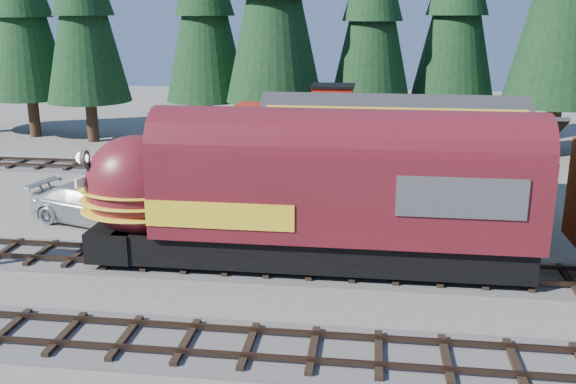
# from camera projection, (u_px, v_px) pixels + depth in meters

# --- Properties ---
(ground) EXTENTS (120.00, 120.00, 0.00)m
(ground) POSITION_uv_depth(u_px,v_px,m) (398.00, 326.00, 19.33)
(ground) COLOR #6B665B
(ground) RESTS_ON ground
(track_spur) EXTENTS (32.00, 3.20, 0.33)m
(track_spur) POSITION_uv_depth(u_px,v_px,m) (216.00, 171.00, 37.72)
(track_spur) COLOR #4C4947
(track_spur) RESTS_ON ground
(depot) EXTENTS (12.80, 7.00, 5.30)m
(depot) POSITION_uv_depth(u_px,v_px,m) (393.00, 155.00, 28.53)
(depot) COLOR gold
(depot) RESTS_ON ground
(locomotive) EXTENTS (16.55, 3.29, 4.50)m
(locomotive) POSITION_uv_depth(u_px,v_px,m) (295.00, 200.00, 22.88)
(locomotive) COLOR black
(locomotive) RESTS_ON ground
(caboose) EXTENTS (9.15, 2.65, 4.76)m
(caboose) POSITION_uv_depth(u_px,v_px,m) (317.00, 134.00, 36.35)
(caboose) COLOR black
(caboose) RESTS_ON ground
(pickup_truck_a) EXTENTS (6.56, 3.57, 1.75)m
(pickup_truck_a) POSITION_uv_depth(u_px,v_px,m) (131.00, 197.00, 29.45)
(pickup_truck_a) COLOR black
(pickup_truck_a) RESTS_ON ground
(pickup_truck_b) EXTENTS (6.27, 3.85, 1.70)m
(pickup_truck_b) POSITION_uv_depth(u_px,v_px,m) (92.00, 204.00, 28.49)
(pickup_truck_b) COLOR #AFB3B7
(pickup_truck_b) RESTS_ON ground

